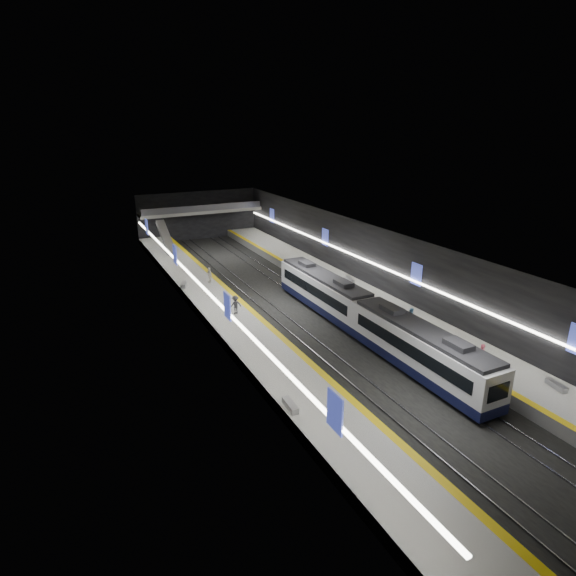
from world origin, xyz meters
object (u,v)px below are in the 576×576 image
escalator (166,237)px  passenger_left_b (235,305)px  bench_left_far (184,285)px  train (365,315)px  passenger_right_b (411,318)px  passenger_left_a (209,275)px  bench_right_far (350,280)px  bench_left_near (290,405)px  passenger_right_a (482,355)px  bench_right_near (556,386)px

escalator → passenger_left_b: 27.72m
bench_left_far → train: bearing=-37.9°
train → bench_left_far: train is taller
passenger_right_b → passenger_left_a: passenger_right_b is taller
escalator → bench_right_far: 29.14m
escalator → bench_left_near: size_ratio=4.48×
bench_left_far → passenger_right_a: (15.80, -28.88, 0.72)m
bench_right_near → escalator: bearing=119.2°
bench_left_near → passenger_left_a: (3.15, 27.73, 0.67)m
bench_left_near → passenger_right_a: passenger_right_a is taller
bench_left_near → bench_left_far: bearing=93.1°
passenger_right_a → bench_left_near: bearing=109.2°
escalator → passenger_right_a: bearing=-73.4°
train → escalator: (-10.00, 36.02, 0.70)m
passenger_right_a → bench_right_far: bearing=18.2°
passenger_left_b → bench_right_near: bearing=119.9°
bench_left_near → passenger_left_b: bearing=84.8°
train → bench_right_near: (6.10, -14.89, -0.99)m
bench_right_far → bench_left_near: bearing=-110.1°
train → bench_left_far: (-12.00, 18.69, -0.98)m
bench_right_far → bench_right_near: bearing=-68.7°
bench_left_far → escalator: bearing=102.8°
escalator → bench_left_near: 44.95m
train → passenger_left_a: bearing=115.1°
escalator → bench_left_near: bearing=-92.6°
bench_left_far → bench_left_near: bearing=-70.6°
train → passenger_left_b: size_ratio=16.14×
passenger_right_b → passenger_left_a: 24.31m
train → bench_right_far: train is taller
bench_right_near → passenger_right_b: (-2.31, 12.99, 0.73)m
escalator → passenger_left_b: escalator is taller
passenger_left_a → passenger_left_b: (-0.65, -10.55, 0.04)m
bench_left_far → bench_right_near: bearing=-42.3°
escalator → passenger_right_b: bearing=-70.0°
train → bench_right_near: 16.12m
bench_left_far → passenger_right_b: (15.79, -20.60, 0.72)m
passenger_left_a → bench_right_far: bearing=55.0°
bench_right_near → passenger_right_a: (-2.31, 4.70, 0.73)m
bench_right_near → bench_right_far: 26.62m
passenger_right_a → passenger_right_b: size_ratio=1.00×
bench_right_near → passenger_left_a: (-14.95, 33.75, 0.69)m
train → passenger_left_b: 12.63m
passenger_left_a → passenger_right_b: bearing=22.0°
train → passenger_right_a: 10.87m
train → passenger_right_b: bearing=-26.6°
escalator → passenger_right_b: size_ratio=4.25×
passenger_right_b → passenger_right_a: bearing=-138.1°
escalator → passenger_right_b: escalator is taller
bench_right_near → passenger_left_a: passenger_left_a is taller
bench_right_far → passenger_left_b: size_ratio=1.01×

